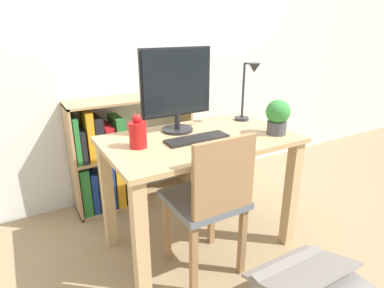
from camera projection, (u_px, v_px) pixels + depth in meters
name	position (u px, v px, depth m)	size (l,w,h in m)	color
ground_plane	(199.00, 242.00, 2.19)	(10.00, 10.00, 0.00)	#997F5B
wall_back	(138.00, 37.00, 2.50)	(8.00, 0.05, 2.60)	silver
desk	(200.00, 161.00, 1.98)	(1.14, 0.68, 0.76)	tan
monitor	(177.00, 86.00, 1.95)	(0.47, 0.20, 0.51)	#232326
keyboard	(197.00, 139.00, 1.88)	(0.38, 0.12, 0.02)	black
vase	(138.00, 133.00, 1.74)	(0.10, 0.10, 0.19)	red
desk_lamp	(249.00, 86.00, 2.15)	(0.10, 0.19, 0.40)	#2D2D33
potted_plant	(278.00, 116.00, 1.95)	(0.15, 0.15, 0.21)	#4C4C51
chair	(210.00, 199.00, 1.76)	(0.40, 0.40, 0.88)	slate
bookshelf	(112.00, 160.00, 2.52)	(0.95, 0.28, 0.87)	tan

